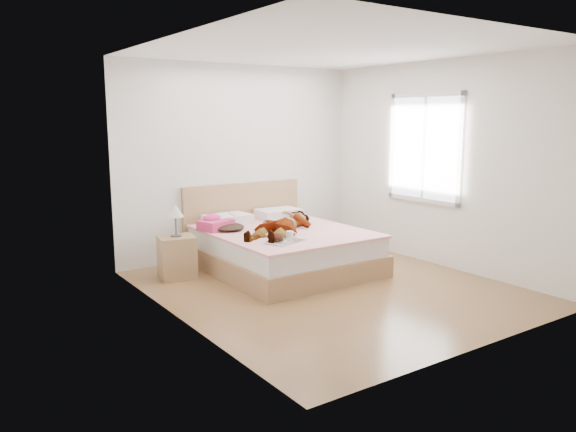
% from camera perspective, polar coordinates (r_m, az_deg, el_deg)
% --- Properties ---
extents(ground, '(4.00, 4.00, 0.00)m').
position_cam_1_polar(ground, '(6.38, 4.35, -7.30)').
color(ground, '#513419').
rests_on(ground, ground).
extents(woman, '(1.63, 1.41, 0.22)m').
position_cam_1_polar(woman, '(6.95, -0.46, -0.58)').
color(woman, white).
rests_on(woman, bed).
extents(hair, '(0.48, 0.57, 0.08)m').
position_cam_1_polar(hair, '(7.06, -6.35, -1.06)').
color(hair, black).
rests_on(hair, bed).
extents(phone, '(0.10, 0.11, 0.06)m').
position_cam_1_polar(phone, '(7.02, -5.68, 0.21)').
color(phone, silver).
rests_on(phone, bed).
extents(room_shell, '(4.00, 4.00, 4.00)m').
position_cam_1_polar(room_shell, '(7.55, 13.70, 6.72)').
color(room_shell, white).
rests_on(room_shell, ground).
extents(bed, '(1.80, 2.08, 1.00)m').
position_cam_1_polar(bed, '(7.12, -0.84, -3.15)').
color(bed, olive).
rests_on(bed, ground).
extents(towel, '(0.45, 0.40, 0.20)m').
position_cam_1_polar(towel, '(7.05, -7.44, -0.74)').
color(towel, '#E33D61').
rests_on(towel, bed).
extents(magazine, '(0.52, 0.43, 0.03)m').
position_cam_1_polar(magazine, '(6.32, -0.37, -2.57)').
color(magazine, silver).
rests_on(magazine, bed).
extents(coffee_mug, '(0.13, 0.11, 0.10)m').
position_cam_1_polar(coffee_mug, '(6.45, 0.21, -1.95)').
color(coffee_mug, white).
rests_on(coffee_mug, bed).
extents(plush_toy, '(0.18, 0.23, 0.11)m').
position_cam_1_polar(plush_toy, '(6.28, -1.28, -2.18)').
color(plush_toy, black).
rests_on(plush_toy, bed).
extents(nightstand, '(0.47, 0.43, 0.88)m').
position_cam_1_polar(nightstand, '(6.83, -11.22, -3.77)').
color(nightstand, olive).
rests_on(nightstand, ground).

